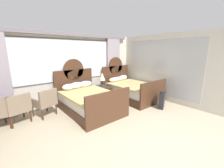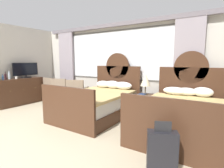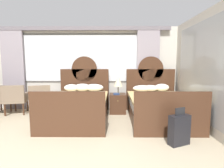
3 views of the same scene
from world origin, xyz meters
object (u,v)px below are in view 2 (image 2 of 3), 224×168
Objects in this scene: tv_flatscreen at (26,70)px; armchair_by_window_right at (53,88)px; nightstand_between_beds at (144,105)px; bottle_spirit_blue at (3,78)px; bottle_wine_dark at (6,77)px; cup_on_dresser at (16,78)px; armchair_by_window_centre at (62,89)px; bed_near_mirror at (181,115)px; suitcase_on_floor at (162,151)px; armchair_by_window_left at (77,91)px; book_on_nightstand at (142,94)px; bed_near_window at (98,102)px; bottle_water_clear at (9,76)px; dresser_minibar at (20,91)px; table_lamp_on_nightstand at (146,80)px.

armchair_by_window_right is (0.59, 0.67, -0.68)m from tv_flatscreen.
bottle_spirit_blue reaches higher than nightstand_between_beds.
bottle_wine_dark is 0.32m from cup_on_dresser.
nightstand_between_beds is 4.28m from cup_on_dresser.
nightstand_between_beds is 4.45m from bottle_wine_dark.
armchair_by_window_centre reaches higher than nightstand_between_beds.
bed_near_mirror is 5.17m from cup_on_dresser.
suitcase_on_floor is at bearing -25.55° from armchair_by_window_centre.
armchair_by_window_left is (1.73, 1.47, -0.48)m from bottle_spirit_blue.
bed_near_window is at bearing -151.07° from book_on_nightstand.
armchair_by_window_centre is at bearing 46.43° from cup_on_dresser.
bottle_water_clear is 0.41× the size of suitcase_on_floor.
dresser_minibar is 5.38× the size of bottle_water_clear.
bed_near_mirror is 5.20m from dresser_minibar.
dresser_minibar is at bearing -123.75° from armchair_by_window_right.
bottle_water_clear is 1.46m from armchair_by_window_right.
bottle_wine_dark is (-4.12, -1.52, 0.70)m from nightstand_between_beds.
book_on_nightstand is 4.31m from bottle_spirit_blue.
bottle_water_clear is at bearing -133.30° from armchair_by_window_centre.
armchair_by_window_centre is at bearing 32.81° from tv_flatscreen.
bed_near_mirror is at bearing -32.27° from nightstand_between_beds.
bed_near_window reaches higher than cup_on_dresser.
bottle_wine_dark reaches higher than armchair_by_window_left.
suitcase_on_floor is at bearing -6.97° from bottle_wine_dark.
armchair_by_window_right is (0.61, 1.35, -0.50)m from bottle_wine_dark.
dresser_minibar reaches higher than suitcase_on_floor.
table_lamp_on_nightstand is at bearing 2.79° from armchair_by_window_right.
cup_on_dresser is at bearing 48.62° from bottle_water_clear.
bottle_wine_dark is at bearing -160.85° from book_on_nightstand.
cup_on_dresser is (0.07, -0.13, 0.49)m from dresser_minibar.
table_lamp_on_nightstand is 1.98× the size of bottle_water_clear.
cup_on_dresser is 0.12× the size of armchair_by_window_right.
cup_on_dresser is at bearing -148.88° from armchair_by_window_left.
bed_near_mirror is 8.59× the size of book_on_nightstand.
suitcase_on_floor is at bearing -61.09° from book_on_nightstand.
bottle_spirit_blue reaches higher than book_on_nightstand.
cup_on_dresser is (0.05, -0.37, -0.23)m from tv_flatscreen.
bottle_spirit_blue reaches higher than suitcase_on_floor.
armchair_by_window_centre is 4.61m from suitcase_on_floor.
bed_near_window is at bearing 179.88° from bed_near_mirror.
armchair_by_window_right is (-4.58, 0.50, 0.11)m from bed_near_mirror.
bed_near_window reaches higher than bottle_spirit_blue.
bed_near_window is at bearing 18.02° from bottle_spirit_blue.
armchair_by_window_right is (-0.46, -0.00, 0.00)m from armchair_by_window_centre.
suitcase_on_floor is (0.04, -1.48, -0.09)m from bed_near_mirror.
bed_near_mirror reaches higher than bottle_spirit_blue.
bottle_spirit_blue is at bearing -139.60° from armchair_by_window_left.
suitcase_on_floor is (4.16, -1.99, -0.21)m from armchair_by_window_centre.
table_lamp_on_nightstand is 2.21× the size of book_on_nightstand.
bottle_water_clear is 0.33× the size of armchair_by_window_centre.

